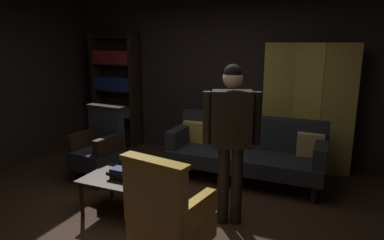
{
  "coord_description": "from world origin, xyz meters",
  "views": [
    {
      "loc": [
        1.67,
        -3.01,
        1.92
      ],
      "look_at": [
        0.0,
        0.8,
        0.95
      ],
      "focal_mm": 31.76,
      "sensor_mm": 36.0,
      "label": 1
    }
  ],
  "objects_px": {
    "folding_screen": "(307,106)",
    "bookshelf": "(116,87)",
    "armchair_gilt_accent": "(168,216)",
    "book_green_cloth": "(120,176)",
    "book_navy_cloth": "(120,170)",
    "velvet_couch": "(247,149)",
    "coffee_table": "(128,182)",
    "standing_figure": "(231,131)",
    "armchair_wing_left": "(99,146)",
    "book_black_cloth": "(120,172)"
  },
  "relations": [
    {
      "from": "folding_screen",
      "to": "bookshelf",
      "type": "height_order",
      "value": "bookshelf"
    },
    {
      "from": "armchair_gilt_accent",
      "to": "book_green_cloth",
      "type": "bearing_deg",
      "value": 145.19
    },
    {
      "from": "book_navy_cloth",
      "to": "velvet_couch",
      "type": "bearing_deg",
      "value": 55.27
    },
    {
      "from": "coffee_table",
      "to": "armchair_gilt_accent",
      "type": "bearing_deg",
      "value": -38.65
    },
    {
      "from": "bookshelf",
      "to": "book_navy_cloth",
      "type": "xyz_separation_m",
      "value": [
        1.65,
        -2.26,
        -0.57
      ]
    },
    {
      "from": "coffee_table",
      "to": "standing_figure",
      "type": "height_order",
      "value": "standing_figure"
    },
    {
      "from": "coffee_table",
      "to": "book_navy_cloth",
      "type": "xyz_separation_m",
      "value": [
        -0.09,
        -0.03,
        0.14
      ]
    },
    {
      "from": "bookshelf",
      "to": "armchair_gilt_accent",
      "type": "height_order",
      "value": "bookshelf"
    },
    {
      "from": "book_green_cloth",
      "to": "coffee_table",
      "type": "bearing_deg",
      "value": 17.88
    },
    {
      "from": "folding_screen",
      "to": "armchair_wing_left",
      "type": "height_order",
      "value": "folding_screen"
    },
    {
      "from": "armchair_gilt_accent",
      "to": "book_navy_cloth",
      "type": "relative_size",
      "value": 5.63
    },
    {
      "from": "standing_figure",
      "to": "armchair_wing_left",
      "type": "bearing_deg",
      "value": 168.96
    },
    {
      "from": "armchair_wing_left",
      "to": "book_green_cloth",
      "type": "height_order",
      "value": "armchair_wing_left"
    },
    {
      "from": "bookshelf",
      "to": "book_black_cloth",
      "type": "xyz_separation_m",
      "value": [
        1.65,
        -2.26,
        -0.61
      ]
    },
    {
      "from": "standing_figure",
      "to": "book_navy_cloth",
      "type": "xyz_separation_m",
      "value": [
        -1.2,
        -0.28,
        -0.51
      ]
    },
    {
      "from": "book_green_cloth",
      "to": "book_navy_cloth",
      "type": "height_order",
      "value": "book_navy_cloth"
    },
    {
      "from": "armchair_wing_left",
      "to": "book_green_cloth",
      "type": "xyz_separation_m",
      "value": [
        0.83,
        -0.68,
        -0.05
      ]
    },
    {
      "from": "folding_screen",
      "to": "book_navy_cloth",
      "type": "bearing_deg",
      "value": -128.32
    },
    {
      "from": "bookshelf",
      "to": "standing_figure",
      "type": "distance_m",
      "value": 3.46
    },
    {
      "from": "velvet_couch",
      "to": "armchair_gilt_accent",
      "type": "distance_m",
      "value": 2.18
    },
    {
      "from": "armchair_gilt_accent",
      "to": "coffee_table",
      "type": "bearing_deg",
      "value": 141.35
    },
    {
      "from": "coffee_table",
      "to": "armchair_gilt_accent",
      "type": "height_order",
      "value": "armchair_gilt_accent"
    },
    {
      "from": "coffee_table",
      "to": "book_navy_cloth",
      "type": "height_order",
      "value": "book_navy_cloth"
    },
    {
      "from": "armchair_wing_left",
      "to": "book_black_cloth",
      "type": "xyz_separation_m",
      "value": [
        0.83,
        -0.68,
        -0.01
      ]
    },
    {
      "from": "armchair_gilt_accent",
      "to": "armchair_wing_left",
      "type": "distance_m",
      "value": 2.23
    },
    {
      "from": "folding_screen",
      "to": "book_black_cloth",
      "type": "bearing_deg",
      "value": -128.32
    },
    {
      "from": "folding_screen",
      "to": "velvet_couch",
      "type": "relative_size",
      "value": 0.9
    },
    {
      "from": "standing_figure",
      "to": "velvet_couch",
      "type": "bearing_deg",
      "value": 96.71
    },
    {
      "from": "bookshelf",
      "to": "velvet_couch",
      "type": "xyz_separation_m",
      "value": [
        2.7,
        -0.74,
        -0.64
      ]
    },
    {
      "from": "armchair_wing_left",
      "to": "book_navy_cloth",
      "type": "distance_m",
      "value": 1.07
    },
    {
      "from": "armchair_gilt_accent",
      "to": "armchair_wing_left",
      "type": "xyz_separation_m",
      "value": [
        -1.78,
        1.34,
        0.0
      ]
    },
    {
      "from": "armchair_wing_left",
      "to": "book_black_cloth",
      "type": "relative_size",
      "value": 4.32
    },
    {
      "from": "book_green_cloth",
      "to": "folding_screen",
      "type": "bearing_deg",
      "value": 51.68
    },
    {
      "from": "velvet_couch",
      "to": "standing_figure",
      "type": "bearing_deg",
      "value": -83.29
    },
    {
      "from": "bookshelf",
      "to": "armchair_wing_left",
      "type": "bearing_deg",
      "value": -62.68
    },
    {
      "from": "book_green_cloth",
      "to": "velvet_couch",
      "type": "bearing_deg",
      "value": 55.27
    },
    {
      "from": "bookshelf",
      "to": "armchair_wing_left",
      "type": "relative_size",
      "value": 1.97
    },
    {
      "from": "velvet_couch",
      "to": "coffee_table",
      "type": "relative_size",
      "value": 2.12
    },
    {
      "from": "bookshelf",
      "to": "book_navy_cloth",
      "type": "height_order",
      "value": "bookshelf"
    },
    {
      "from": "book_green_cloth",
      "to": "book_navy_cloth",
      "type": "bearing_deg",
      "value": 0.0
    },
    {
      "from": "armchair_gilt_accent",
      "to": "velvet_couch",
      "type": "bearing_deg",
      "value": 87.25
    },
    {
      "from": "velvet_couch",
      "to": "book_black_cloth",
      "type": "distance_m",
      "value": 1.85
    },
    {
      "from": "bookshelf",
      "to": "armchair_gilt_accent",
      "type": "relative_size",
      "value": 1.97
    },
    {
      "from": "velvet_couch",
      "to": "book_navy_cloth",
      "type": "distance_m",
      "value": 1.85
    },
    {
      "from": "bookshelf",
      "to": "book_navy_cloth",
      "type": "bearing_deg",
      "value": -53.9
    },
    {
      "from": "folding_screen",
      "to": "book_green_cloth",
      "type": "bearing_deg",
      "value": -128.32
    },
    {
      "from": "armchair_wing_left",
      "to": "standing_figure",
      "type": "xyz_separation_m",
      "value": [
        2.03,
        -0.4,
        0.54
      ]
    },
    {
      "from": "velvet_couch",
      "to": "armchair_wing_left",
      "type": "height_order",
      "value": "armchair_wing_left"
    },
    {
      "from": "book_black_cloth",
      "to": "bookshelf",
      "type": "bearing_deg",
      "value": 126.1
    },
    {
      "from": "armchair_gilt_accent",
      "to": "standing_figure",
      "type": "xyz_separation_m",
      "value": [
        0.25,
        0.94,
        0.54
      ]
    }
  ]
}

